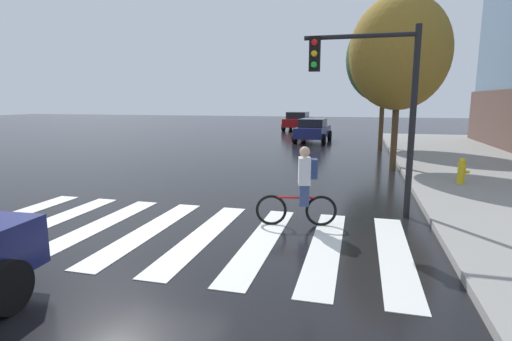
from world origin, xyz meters
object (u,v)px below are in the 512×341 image
at_px(sedan_far, 298,121).
at_px(street_tree_near, 399,53).
at_px(cyclist, 302,187).
at_px(fire_hydrant, 462,171).
at_px(traffic_light_near, 374,89).
at_px(sedan_mid, 313,130).
at_px(street_tree_mid, 385,59).

relative_size(sedan_far, street_tree_near, 0.75).
bearing_deg(cyclist, fire_hydrant, 49.56).
bearing_deg(street_tree_near, sedan_far, 108.64).
height_order(sedan_far, traffic_light_near, traffic_light_near).
distance_m(sedan_far, cyclist, 27.95).
height_order(sedan_mid, traffic_light_near, traffic_light_near).
height_order(fire_hydrant, street_tree_near, street_tree_near).
distance_m(cyclist, street_tree_mid, 15.05).
relative_size(fire_hydrant, street_tree_near, 0.12).
relative_size(sedan_far, fire_hydrant, 6.14).
bearing_deg(fire_hydrant, street_tree_near, 120.81).
xyz_separation_m(sedan_mid, traffic_light_near, (3.19, -16.49, 2.10)).
xyz_separation_m(traffic_light_near, street_tree_mid, (0.84, 13.16, 1.93)).
height_order(traffic_light_near, street_tree_mid, street_tree_mid).
bearing_deg(street_tree_near, cyclist, -107.08).
relative_size(cyclist, fire_hydrant, 2.17).
distance_m(sedan_mid, cyclist, 17.78).
distance_m(traffic_light_near, street_tree_near, 6.82).
bearing_deg(cyclist, street_tree_near, 72.92).
bearing_deg(street_tree_mid, sedan_mid, 140.42).
xyz_separation_m(sedan_mid, street_tree_near, (4.20, -9.91, 3.57)).
bearing_deg(sedan_mid, fire_hydrant, -65.15).
distance_m(sedan_far, fire_hydrant, 24.28).
relative_size(cyclist, traffic_light_near, 0.40).
xyz_separation_m(cyclist, traffic_light_near, (1.38, 1.19, 2.02)).
bearing_deg(traffic_light_near, sedan_mid, 100.95).
bearing_deg(fire_hydrant, sedan_mid, 114.85).
height_order(sedan_far, cyclist, cyclist).
distance_m(sedan_far, street_tree_mid, 15.30).
distance_m(sedan_far, street_tree_near, 21.23).
bearing_deg(street_tree_near, traffic_light_near, -98.71).
bearing_deg(street_tree_mid, sedan_far, 116.18).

